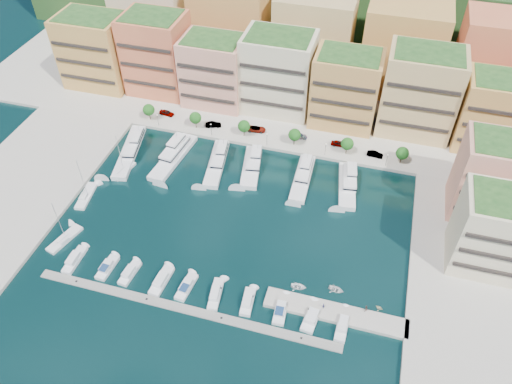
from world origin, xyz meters
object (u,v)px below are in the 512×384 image
(cruiser_4, at_px, (186,287))
(yacht_1, at_px, (174,155))
(cruiser_6, at_px, (248,302))
(cruiser_8, at_px, (312,317))
(sailboat_2, at_px, (123,171))
(sailboat_1, at_px, (86,196))
(lamppost_0, at_px, (158,118))
(tree_3, at_px, (295,135))
(cruiser_0, at_px, (75,260))
(car_1, at_px, (213,125))
(tree_4, at_px, (347,144))
(cruiser_9, at_px, (343,325))
(yacht_3, at_px, (252,164))
(tender_3, at_px, (379,308))
(tree_0, at_px, (149,110))
(yacht_5, at_px, (347,183))
(tender_0, at_px, (299,287))
(yacht_4, at_px, (303,176))
(cruiser_1, at_px, (107,268))
(car_5, at_px, (375,154))
(cruiser_7, at_px, (281,310))
(cruiser_2, at_px, (130,273))
(car_4, at_px, (339,143))
(lamppost_3, at_px, (326,147))
(car_2, at_px, (257,129))
(cruiser_5, at_px, (216,294))
(tender_2, at_px, (336,290))
(car_3, at_px, (299,136))
(tree_2, at_px, (244,126))
(tree_1, at_px, (195,118))
(cruiser_3, at_px, (161,281))
(person_0, at_px, (323,306))
(tree_5, at_px, (402,153))
(yacht_2, at_px, (217,161))
(person_1, at_px, (366,309))
(lamppost_1, at_px, (211,128))
(car_0, at_px, (167,113))
(lamppost_2, at_px, (267,137))

(cruiser_4, bearing_deg, yacht_1, 115.85)
(cruiser_6, distance_m, cruiser_8, 14.72)
(cruiser_8, relative_size, sailboat_2, 0.62)
(cruiser_8, bearing_deg, sailboat_1, 162.88)
(lamppost_0, bearing_deg, cruiser_6, -50.22)
(sailboat_2, bearing_deg, lamppost_0, 86.61)
(tree_3, bearing_deg, cruiser_4, -102.09)
(cruiser_0, relative_size, sailboat_2, 0.64)
(car_1, bearing_deg, cruiser_8, -163.14)
(tree_4, relative_size, cruiser_9, 0.67)
(yacht_3, distance_m, tender_3, 56.29)
(tree_0, relative_size, yacht_5, 0.30)
(sailboat_2, height_order, tender_0, sailboat_2)
(tree_4, relative_size, sailboat_1, 0.43)
(yacht_4, xyz_separation_m, cruiser_1, (-38.53, -44.58, -0.52))
(yacht_4, distance_m, car_5, 23.76)
(cruiser_6, relative_size, tender_3, 4.36)
(cruiser_7, bearing_deg, cruiser_0, 179.99)
(cruiser_2, height_order, tender_3, cruiser_2)
(cruiser_4, relative_size, car_4, 1.67)
(cruiser_7, distance_m, sailboat_1, 64.03)
(lamppost_3, distance_m, cruiser_0, 76.07)
(yacht_3, relative_size, car_2, 3.23)
(cruiser_5, distance_m, cruiser_8, 22.38)
(tree_0, height_order, cruiser_9, tree_0)
(cruiser_2, bearing_deg, tender_2, 10.49)
(lamppost_0, relative_size, cruiser_2, 0.56)
(car_3, bearing_deg, tree_2, 96.79)
(car_1, height_order, car_5, car_1)
(tree_1, distance_m, cruiser_4, 61.45)
(cruiser_3, bearing_deg, tree_4, 59.15)
(cruiser_5, bearing_deg, yacht_5, 62.33)
(tree_2, distance_m, person_0, 65.55)
(tree_5, distance_m, yacht_3, 43.73)
(cruiser_6, xyz_separation_m, car_2, (-15.36, 61.57, 1.25))
(tree_3, distance_m, cruiser_5, 58.48)
(tender_3, bearing_deg, tender_2, 100.88)
(lamppost_0, distance_m, tender_2, 80.37)
(yacht_2, bearing_deg, yacht_4, 0.98)
(tree_4, height_order, tender_2, tree_4)
(tree_5, bearing_deg, person_1, -94.01)
(yacht_3, bearing_deg, car_2, 101.28)
(cruiser_9, distance_m, car_2, 71.81)
(lamppost_1, xyz_separation_m, cruiser_7, (36.16, -55.80, -3.26))
(lamppost_3, bearing_deg, tree_0, 177.73)
(car_0, bearing_deg, cruiser_8, -127.65)
(cruiser_6, height_order, person_0, person_0)
(lamppost_0, relative_size, yacht_4, 0.21)
(cruiser_3, distance_m, person_0, 37.99)
(lamppost_2, xyz_separation_m, car_2, (-4.92, 5.79, -2.03))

